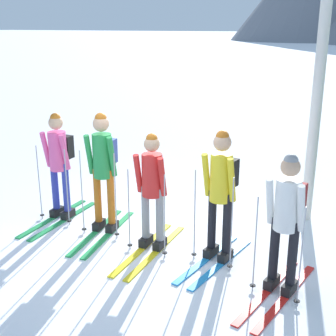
# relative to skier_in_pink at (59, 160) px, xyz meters

# --- Properties ---
(ground_plane) EXTENTS (400.00, 400.00, 0.00)m
(ground_plane) POSITION_rel_skier_in_pink_xyz_m (1.65, -0.15, -0.97)
(ground_plane) COLOR white
(skier_in_pink) EXTENTS (0.61, 1.66, 1.72)m
(skier_in_pink) POSITION_rel_skier_in_pink_xyz_m (0.00, 0.00, 0.00)
(skier_in_pink) COLOR green
(skier_in_pink) RESTS_ON ground
(skier_in_green) EXTENTS (0.60, 1.70, 1.82)m
(skier_in_green) POSITION_rel_skier_in_pink_xyz_m (0.90, -0.10, 0.07)
(skier_in_green) COLOR green
(skier_in_green) RESTS_ON ground
(skier_in_red) EXTENTS (0.61, 1.72, 1.65)m
(skier_in_red) POSITION_rel_skier_in_pink_xyz_m (1.81, -0.30, -0.08)
(skier_in_red) COLOR yellow
(skier_in_red) RESTS_ON ground
(skier_in_yellow) EXTENTS (0.60, 1.59, 1.76)m
(skier_in_yellow) POSITION_rel_skier_in_pink_xyz_m (2.75, -0.17, 0.03)
(skier_in_yellow) COLOR #1E84D1
(skier_in_yellow) RESTS_ON ground
(skier_in_white) EXTENTS (0.61, 1.69, 1.68)m
(skier_in_white) POSITION_rel_skier_in_pink_xyz_m (3.68, -0.57, -0.03)
(skier_in_white) COLOR red
(skier_in_white) RESTS_ON ground
(birch_tree_tall) EXTENTS (1.12, 1.05, 4.65)m
(birch_tree_tall) POSITION_rel_skier_in_pink_xyz_m (3.56, 1.70, 1.46)
(birch_tree_tall) COLOR silver
(birch_tree_tall) RESTS_ON ground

